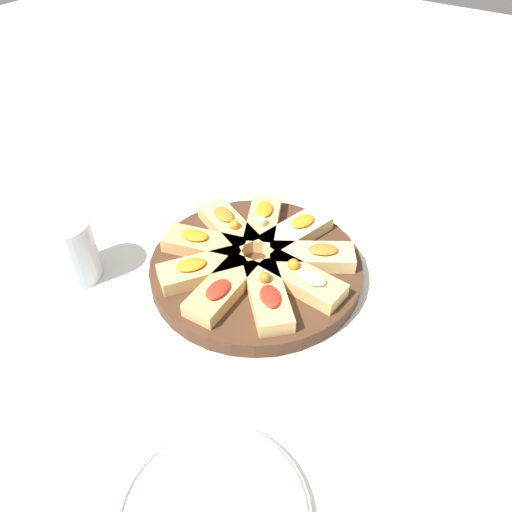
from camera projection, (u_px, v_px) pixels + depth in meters
name	position (u px, v px, depth m)	size (l,w,h in m)	color
ground_plane	(256.00, 274.00, 0.72)	(3.00, 3.00, 0.00)	silver
serving_board	(256.00, 268.00, 0.71)	(0.30, 0.30, 0.02)	#422819
focaccia_slice_0	(224.00, 290.00, 0.65)	(0.12, 0.05, 0.03)	tan
focaccia_slice_1	(268.00, 295.00, 0.64)	(0.11, 0.12, 0.03)	tan
focaccia_slice_2	(302.00, 280.00, 0.66)	(0.05, 0.12, 0.03)	tan
focaccia_slice_3	(312.00, 256.00, 0.70)	(0.10, 0.12, 0.03)	#DBB775
focaccia_slice_4	(296.00, 232.00, 0.74)	(0.13, 0.07, 0.03)	#E5C689
focaccia_slice_5	(263.00, 221.00, 0.76)	(0.13, 0.09, 0.03)	tan
focaccia_slice_6	(229.00, 226.00, 0.75)	(0.09, 0.13, 0.03)	tan
focaccia_slice_7	(204.00, 244.00, 0.72)	(0.08, 0.13, 0.03)	tan
focaccia_slice_8	(202.00, 269.00, 0.68)	(0.12, 0.10, 0.03)	tan
water_glass	(71.00, 250.00, 0.69)	(0.07, 0.07, 0.09)	silver
napkin_stack	(237.00, 156.00, 0.97)	(0.10, 0.09, 0.00)	white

